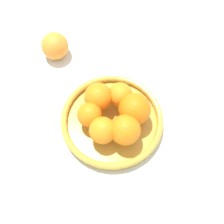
{
  "coord_description": "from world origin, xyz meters",
  "views": [
    {
      "loc": [
        0.03,
        0.35,
        0.78
      ],
      "look_at": [
        0.0,
        0.0,
        0.07
      ],
      "focal_mm": 50.0,
      "sensor_mm": 36.0,
      "label": 1
    }
  ],
  "objects": [
    {
      "name": "ground_plane",
      "position": [
        0.0,
        0.0,
        0.0
      ],
      "size": [
        4.0,
        4.0,
        0.0
      ],
      "primitive_type": "plane",
      "color": "silver"
    },
    {
      "name": "fruit_bowl",
      "position": [
        0.0,
        0.0,
        0.02
      ],
      "size": [
        0.28,
        0.28,
        0.03
      ],
      "color": "gold",
      "rests_on": "ground_plane"
    },
    {
      "name": "orange_pile",
      "position": [
        -0.01,
        0.0,
        0.07
      ],
      "size": [
        0.19,
        0.18,
        0.08
      ],
      "color": "orange",
      "rests_on": "fruit_bowl"
    },
    {
      "name": "stray_orange",
      "position": [
        0.15,
        -0.25,
        0.04
      ],
      "size": [
        0.08,
        0.08,
        0.08
      ],
      "primitive_type": "sphere",
      "color": "orange",
      "rests_on": "ground_plane"
    }
  ]
}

